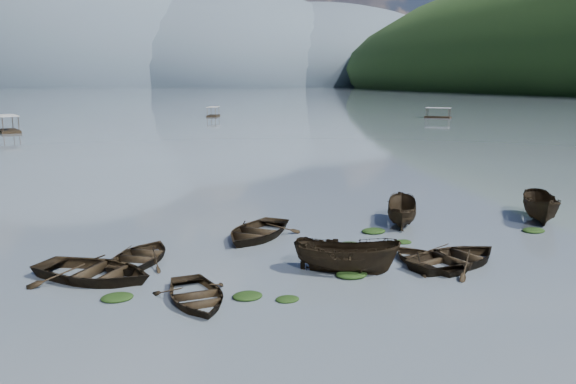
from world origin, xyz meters
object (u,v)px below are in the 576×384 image
object	(u,v)px
rowboat_3	(426,264)
pontoon_left	(9,132)
pontoon_centre	(213,117)
rowboat_0	(196,301)

from	to	relation	value
rowboat_3	pontoon_left	distance (m)	79.53
rowboat_3	pontoon_centre	size ratio (longest dim) A/B	0.72
pontoon_left	pontoon_centre	world-z (taller)	pontoon_left
rowboat_3	pontoon_centre	bearing A→B (deg)	-107.57
pontoon_centre	rowboat_3	bearing A→B (deg)	-74.94
rowboat_0	pontoon_left	bearing A→B (deg)	98.97
rowboat_0	pontoon_left	size ratio (longest dim) A/B	0.61
pontoon_centre	pontoon_left	bearing A→B (deg)	-121.60
pontoon_left	pontoon_centre	bearing A→B (deg)	21.60
rowboat_3	pontoon_centre	distance (m)	103.96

